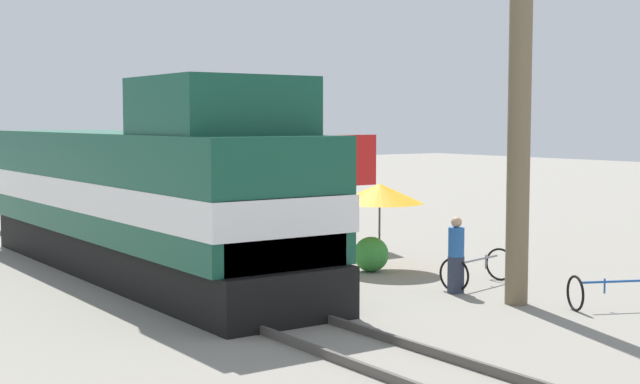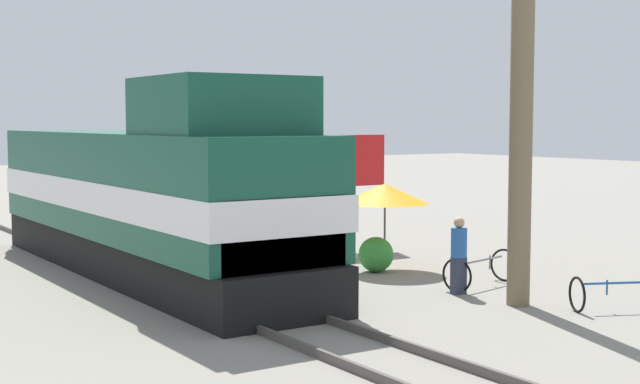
% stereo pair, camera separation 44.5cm
% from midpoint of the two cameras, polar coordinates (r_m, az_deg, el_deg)
% --- Properties ---
extents(ground_plane, '(120.00, 120.00, 0.00)m').
position_cam_midpoint_polar(ground_plane, '(17.72, -6.17, -7.36)').
color(ground_plane, gray).
extents(rail_near, '(0.08, 32.86, 0.15)m').
position_cam_midpoint_polar(rail_near, '(17.38, -8.26, -7.37)').
color(rail_near, '#4C4742').
rests_on(rail_near, ground_plane).
extents(rail_far, '(0.08, 32.86, 0.15)m').
position_cam_midpoint_polar(rail_far, '(18.06, -4.16, -6.88)').
color(rail_far, '#4C4742').
rests_on(rail_far, ground_plane).
extents(locomotive, '(3.08, 13.59, 4.52)m').
position_cam_midpoint_polar(locomotive, '(21.18, -11.64, -0.37)').
color(locomotive, black).
rests_on(locomotive, ground_plane).
extents(utility_pole, '(1.80, 0.45, 8.77)m').
position_cam_midpoint_polar(utility_pole, '(17.99, 11.98, 6.95)').
color(utility_pole, '#726047').
rests_on(utility_pole, ground_plane).
extents(vendor_umbrella, '(2.16, 2.16, 2.12)m').
position_cam_midpoint_polar(vendor_umbrella, '(21.87, 3.26, -0.09)').
color(vendor_umbrella, '#4C4C4C').
rests_on(vendor_umbrella, ground_plane).
extents(billboard_sign, '(2.59, 0.12, 3.26)m').
position_cam_midpoint_polar(billboard_sign, '(25.10, 0.74, 1.72)').
color(billboard_sign, '#595959').
rests_on(billboard_sign, ground_plane).
extents(shrub_cluster, '(0.85, 0.85, 0.85)m').
position_cam_midpoint_polar(shrub_cluster, '(21.67, 2.70, -4.00)').
color(shrub_cluster, '#388C38').
rests_on(shrub_cluster, ground_plane).
extents(person_bystander, '(0.34, 0.34, 1.64)m').
position_cam_midpoint_polar(person_bystander, '(19.08, 8.05, -3.83)').
color(person_bystander, '#2D3347').
rests_on(person_bystander, ground_plane).
extents(bicycle, '(2.04, 1.17, 0.75)m').
position_cam_midpoint_polar(bicycle, '(20.05, 9.45, -4.88)').
color(bicycle, black).
rests_on(bicycle, ground_plane).
extents(bicycle_spare, '(2.03, 1.43, 0.70)m').
position_cam_midpoint_polar(bicycle_spare, '(18.27, 17.98, -6.05)').
color(bicycle_spare, black).
rests_on(bicycle_spare, ground_plane).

